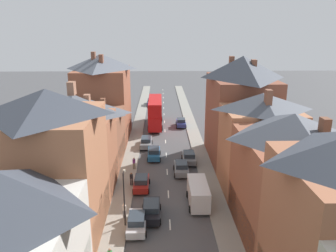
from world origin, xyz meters
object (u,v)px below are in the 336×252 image
car_parked_right_a (151,210)px  car_far_grey (141,183)px  car_parked_left_b (154,153)px  car_parked_right_b (137,222)px  car_mid_black (146,142)px  delivery_van (198,193)px  car_parked_left_a (189,157)px  pedestrian_mid_left (124,210)px  car_mid_white (151,102)px  double_decker_bus_lead (155,112)px  street_lamp (124,195)px  car_near_blue (181,123)px  car_near_silver (181,168)px  pedestrian_far_left (134,163)px  pedestrian_mid_right (131,178)px

car_parked_right_a → car_far_grey: bearing=102.1°
car_parked_left_b → car_parked_right_b: size_ratio=1.07×
car_parked_left_b → car_far_grey: (-1.30, -9.42, -0.01)m
car_mid_black → delivery_van: size_ratio=0.87×
car_parked_left_a → car_far_grey: size_ratio=1.01×
car_mid_black → pedestrian_mid_left: (-1.33, -20.53, 0.20)m
car_parked_right_a → delivery_van: bearing=26.3°
car_parked_left_b → delivery_van: 13.94m
car_parked_left_a → car_mid_white: (-6.20, 36.02, 0.01)m
car_mid_white → double_decker_bus_lead: bearing=-85.9°
delivery_van → car_parked_left_b: bearing=110.6°
car_mid_white → street_lamp: street_lamp is taller
car_mid_black → car_far_grey: (0.00, -14.23, -0.02)m
delivery_van → car_near_blue: bearing=90.0°
double_decker_bus_lead → car_parked_left_b: (0.01, -16.31, -1.99)m
car_near_blue → car_near_silver: 21.19m
pedestrian_far_left → car_parked_right_a: bearing=-77.4°
car_parked_left_a → car_far_grey: car_far_grey is taller
pedestrian_mid_right → street_lamp: street_lamp is taller
car_parked_left_a → pedestrian_mid_right: 10.18m
car_parked_right_a → pedestrian_far_left: bearing=102.6°
double_decker_bus_lead → car_near_silver: size_ratio=2.67×
pedestrian_mid_left → street_lamp: street_lamp is taller
car_near_silver → car_parked_left_b: 6.45m
delivery_van → street_lamp: (-7.35, -3.78, 1.90)m
pedestrian_far_left → double_decker_bus_lead: bearing=82.9°
double_decker_bus_lead → car_parked_left_b: bearing=-90.0°
pedestrian_far_left → pedestrian_mid_left: bearing=-90.4°
car_mid_black → pedestrian_far_left: 8.92m
car_near_blue → car_mid_white: size_ratio=0.84×
pedestrian_mid_left → street_lamp: (0.18, -1.10, 2.21)m
double_decker_bus_lead → car_mid_black: (-1.29, -11.51, -1.98)m
pedestrian_mid_left → pedestrian_far_left: (0.07, 11.70, 0.00)m
double_decker_bus_lead → car_mid_white: bearing=94.1°
car_parked_right_a → street_lamp: bearing=-150.9°
car_near_silver → pedestrian_mid_left: 12.10m
double_decker_bus_lead → car_far_grey: size_ratio=2.70×
car_near_silver → delivery_van: (1.30, -7.69, 0.51)m
car_near_silver → car_parked_left_a: bearing=70.3°
car_parked_left_b → car_far_grey: 9.51m
car_near_blue → pedestrian_mid_right: pedestrian_mid_right is taller
car_near_blue → car_mid_black: bearing=-119.4°
double_decker_bus_lead → car_far_grey: bearing=-92.9°
car_near_silver → pedestrian_mid_left: size_ratio=2.52×
car_parked_right_a → pedestrian_far_left: (-2.56, 11.44, 0.19)m
double_decker_bus_lead → car_parked_right_a: bearing=-90.0°
car_mid_white → pedestrian_mid_right: 43.00m
double_decker_bus_lead → car_near_silver: bearing=-80.5°
car_far_grey → car_near_silver: bearing=39.7°
pedestrian_mid_right → street_lamp: (0.07, -8.14, 2.21)m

